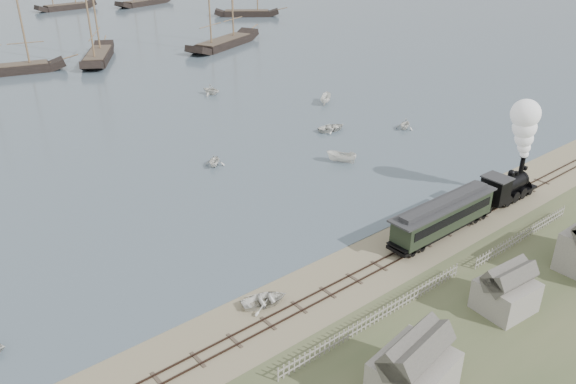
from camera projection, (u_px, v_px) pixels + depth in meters
ground at (370, 252)px, 50.22m from camera, size 600.00×600.00×0.00m
rail_track at (387, 262)px, 48.81m from camera, size 120.00×1.80×0.16m
picket_fence_west at (378, 322)px, 41.68m from camera, size 19.00×0.10×1.20m
picket_fence_east at (522, 240)px, 52.07m from camera, size 15.00×0.10×1.20m
shed_mid at (503, 309)px, 43.01m from camera, size 4.00×3.50×3.60m
locomotive at (520, 156)px, 57.92m from camera, size 8.27×3.09×10.31m
passenger_coach at (443, 215)px, 52.20m from camera, size 13.14×2.53×3.19m
beached_dinghy at (265, 300)px, 43.40m from camera, size 3.50×4.24×0.76m
rowboat_1 at (214, 160)px, 67.05m from camera, size 3.61×3.62×1.45m
rowboat_2 at (341, 157)px, 67.96m from camera, size 3.72×3.34×1.41m
rowboat_3 at (332, 128)px, 78.25m from camera, size 3.45×4.50×0.86m
rowboat_4 at (405, 124)px, 78.67m from camera, size 3.32×3.52×1.47m
rowboat_5 at (325, 99)px, 89.32m from camera, size 3.43×3.84×1.45m
rowboat_7 at (211, 89)px, 93.68m from camera, size 4.15×3.87×1.77m
schooner_2 at (1, 19)px, 102.00m from camera, size 19.65×8.77×20.00m
schooner_3 at (91, 10)px, 111.59m from camera, size 14.65×20.54×20.00m
schooner_4 at (222, 1)px, 123.87m from camera, size 24.11×14.80×20.00m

